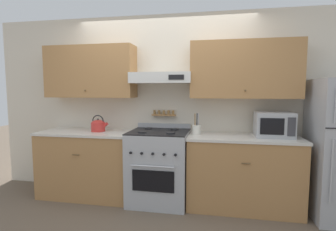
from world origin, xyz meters
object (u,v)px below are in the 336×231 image
at_px(microwave, 274,124).
at_px(utensil_crock, 196,129).
at_px(tea_kettle, 98,125).
at_px(stove_range, 159,166).

relative_size(microwave, utensil_crock, 1.61).
xyz_separation_m(tea_kettle, microwave, (2.33, 0.02, 0.07)).
bearing_deg(tea_kettle, stove_range, -3.65).
bearing_deg(microwave, tea_kettle, -179.56).
xyz_separation_m(stove_range, microwave, (1.44, 0.07, 0.59)).
height_order(microwave, utensil_crock, microwave).
xyz_separation_m(tea_kettle, utensil_crock, (1.37, 0.00, -0.02)).
relative_size(tea_kettle, microwave, 0.56).
bearing_deg(microwave, stove_range, -177.05).
bearing_deg(stove_range, tea_kettle, 176.35).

